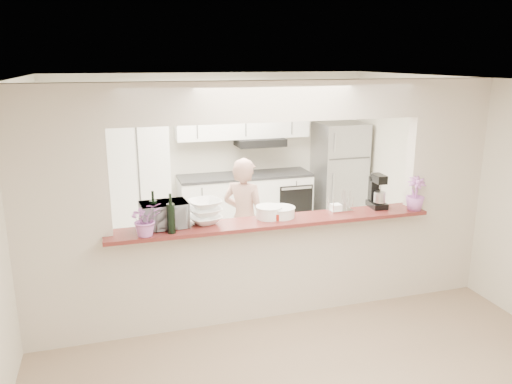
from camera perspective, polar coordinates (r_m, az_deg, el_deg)
name	(u,v)px	position (r m, az deg, el deg)	size (l,w,h in m)	color
floor	(271,313)	(5.64, 1.78, -13.65)	(6.00, 6.00, 0.00)	gray
tile_overlay	(236,260)	(6.98, -2.26, -7.76)	(5.00, 2.90, 0.01)	beige
partition	(273,182)	(5.10, 1.91, 1.15)	(5.00, 0.15, 2.50)	beige
bar_counter	(272,264)	(5.38, 1.85, -8.28)	(3.40, 0.38, 1.09)	beige
kitchen_cabinets	(205,174)	(7.74, -5.84, 2.01)	(3.15, 0.62, 2.25)	silver
refrigerator	(339,174)	(8.39, 9.45, 2.03)	(0.75, 0.70, 1.70)	#A9A9AE
flower_left	(146,219)	(4.77, -12.51, -3.02)	(0.29, 0.26, 0.33)	#C3679C
wine_bottle_a	(154,213)	(4.99, -11.62, -2.40)	(0.07, 0.07, 0.37)	black
wine_bottle_b	(171,218)	(4.80, -9.68, -2.93)	(0.08, 0.08, 0.39)	black
toaster_oven	(164,215)	(4.99, -10.47, -2.58)	(0.45, 0.31, 0.25)	#9C9CA1
serving_bowls	(205,212)	(5.05, -5.86, -2.28)	(0.32, 0.32, 0.24)	white
plate_stack_a	(269,212)	(5.20, 1.48, -2.31)	(0.28, 0.28, 0.13)	white
plate_stack_b	(280,212)	(5.25, 2.82, -2.29)	(0.31, 0.31, 0.11)	white
red_bowl	(277,216)	(5.18, 2.39, -2.74)	(0.15, 0.15, 0.07)	maroon
tan_bowl	(278,216)	(5.18, 2.51, -2.74)	(0.15, 0.15, 0.07)	beige
utensil_caddy	(340,202)	(5.51, 9.63, -1.14)	(0.26, 0.15, 0.24)	silver
stand_mixer	(377,192)	(5.72, 13.67, -0.05)	(0.18, 0.27, 0.38)	black
flower_right	(416,194)	(5.72, 17.77, -0.17)	(0.21, 0.21, 0.37)	#B668C2
person	(244,221)	(6.14, -1.36, -3.28)	(0.57, 0.37, 1.55)	tan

